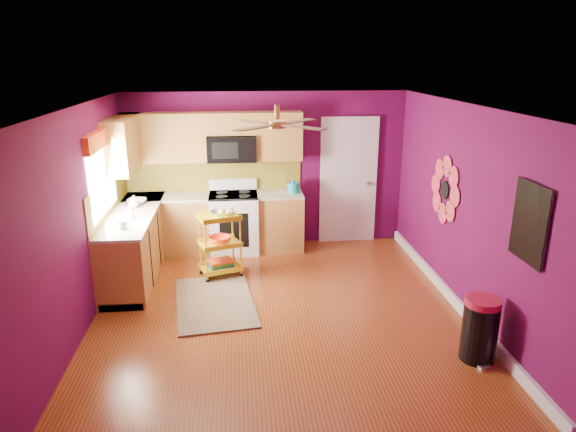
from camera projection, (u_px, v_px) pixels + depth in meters
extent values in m
plane|color=maroon|center=(280.00, 312.00, 6.34)|extent=(5.00, 5.00, 0.00)
cube|color=#55093F|center=(267.00, 170.00, 8.34)|extent=(4.50, 0.04, 2.50)
cube|color=#55093F|center=(308.00, 322.00, 3.59)|extent=(4.50, 0.04, 2.50)
cube|color=#55093F|center=(80.00, 222.00, 5.76)|extent=(0.04, 5.00, 2.50)
cube|color=#55093F|center=(465.00, 210.00, 6.17)|extent=(0.04, 5.00, 2.50)
cube|color=silver|center=(278.00, 107.00, 5.59)|extent=(4.50, 5.00, 0.04)
cube|color=white|center=(453.00, 299.00, 6.53)|extent=(0.05, 4.90, 0.14)
cube|color=#956228|center=(135.00, 245.00, 7.31)|extent=(0.60, 2.30, 0.90)
cube|color=#956228|center=(215.00, 224.00, 8.21)|extent=(2.80, 0.60, 0.90)
cube|color=beige|center=(132.00, 214.00, 7.16)|extent=(0.63, 2.30, 0.04)
cube|color=beige|center=(214.00, 196.00, 8.07)|extent=(2.80, 0.63, 0.04)
cube|color=black|center=(138.00, 271.00, 7.43)|extent=(0.54, 2.30, 0.10)
cube|color=black|center=(216.00, 247.00, 8.33)|extent=(2.80, 0.54, 0.10)
cube|color=white|center=(234.00, 223.00, 8.21)|extent=(0.76, 0.66, 0.92)
cube|color=black|center=(233.00, 195.00, 8.07)|extent=(0.76, 0.62, 0.03)
cube|color=white|center=(233.00, 184.00, 8.30)|extent=(0.76, 0.06, 0.18)
cube|color=black|center=(234.00, 231.00, 7.91)|extent=(0.45, 0.02, 0.55)
cube|color=#956228|center=(163.00, 138.00, 7.86)|extent=(1.32, 0.33, 0.75)
cube|color=#956228|center=(279.00, 136.00, 8.03)|extent=(0.72, 0.33, 0.75)
cube|color=#956228|center=(231.00, 123.00, 7.90)|extent=(0.76, 0.33, 0.34)
cube|color=#956228|center=(124.00, 143.00, 7.35)|extent=(0.33, 1.30, 0.75)
cube|color=black|center=(232.00, 148.00, 7.98)|extent=(0.76, 0.38, 0.40)
cube|color=brown|center=(214.00, 175.00, 8.27)|extent=(2.80, 0.01, 0.51)
cube|color=brown|center=(109.00, 195.00, 7.05)|extent=(0.01, 2.30, 0.51)
cube|color=white|center=(102.00, 175.00, 6.66)|extent=(0.03, 1.20, 1.00)
cube|color=#FE4416|center=(100.00, 139.00, 6.53)|extent=(0.08, 1.35, 0.22)
cube|color=white|center=(348.00, 182.00, 8.51)|extent=(0.85, 0.04, 2.05)
cube|color=white|center=(348.00, 182.00, 8.49)|extent=(0.95, 0.02, 2.15)
sphere|color=#BF8C3F|center=(368.00, 184.00, 8.49)|extent=(0.07, 0.07, 0.07)
cylinder|color=black|center=(445.00, 190.00, 6.71)|extent=(0.01, 0.24, 0.24)
cube|color=teal|center=(531.00, 223.00, 4.75)|extent=(0.03, 0.52, 0.72)
cube|color=black|center=(529.00, 223.00, 4.75)|extent=(0.01, 0.56, 0.76)
cylinder|color=#BF8C3F|center=(277.00, 112.00, 5.80)|extent=(0.06, 0.06, 0.16)
cylinder|color=#BF8C3F|center=(277.00, 124.00, 5.85)|extent=(0.20, 0.20, 0.08)
cube|color=#4C2D19|center=(298.00, 121.00, 6.13)|extent=(0.47, 0.47, 0.01)
cube|color=#4C2D19|center=(253.00, 122.00, 6.08)|extent=(0.47, 0.47, 0.01)
cube|color=#4C2D19|center=(254.00, 128.00, 5.56)|extent=(0.47, 0.47, 0.01)
cube|color=#4C2D19|center=(304.00, 127.00, 5.61)|extent=(0.47, 0.47, 0.01)
cube|color=black|center=(215.00, 302.00, 6.58)|extent=(1.14, 1.66, 0.02)
cylinder|color=yellow|center=(206.00, 252.00, 7.00)|extent=(0.02, 0.02, 0.86)
cylinder|color=yellow|center=(241.00, 247.00, 7.19)|extent=(0.02, 0.02, 0.86)
cylinder|color=yellow|center=(200.00, 244.00, 7.30)|extent=(0.02, 0.02, 0.86)
cylinder|color=yellow|center=(233.00, 239.00, 7.49)|extent=(0.02, 0.02, 0.86)
sphere|color=black|center=(208.00, 281.00, 7.13)|extent=(0.06, 0.06, 0.06)
sphere|color=black|center=(241.00, 275.00, 7.33)|extent=(0.06, 0.06, 0.06)
sphere|color=black|center=(201.00, 272.00, 7.43)|extent=(0.06, 0.06, 0.06)
sphere|color=black|center=(234.00, 267.00, 7.62)|extent=(0.06, 0.06, 0.06)
cube|color=yellow|center=(219.00, 218.00, 7.12)|extent=(0.66, 0.56, 0.03)
cube|color=yellow|center=(220.00, 244.00, 7.24)|extent=(0.66, 0.56, 0.03)
cube|color=yellow|center=(221.00, 268.00, 7.35)|extent=(0.66, 0.56, 0.03)
imported|color=beige|center=(222.00, 214.00, 7.13)|extent=(0.39, 0.39, 0.07)
sphere|color=yellow|center=(222.00, 212.00, 7.12)|extent=(0.10, 0.10, 0.10)
imported|color=#FE4416|center=(220.00, 240.00, 7.22)|extent=(0.40, 0.40, 0.10)
cube|color=navy|center=(221.00, 266.00, 7.34)|extent=(0.38, 0.33, 0.04)
cube|color=#267233|center=(221.00, 263.00, 7.33)|extent=(0.38, 0.33, 0.04)
cube|color=#FE4416|center=(221.00, 261.00, 7.32)|extent=(0.38, 0.33, 0.03)
cylinder|color=black|center=(479.00, 332.00, 5.28)|extent=(0.44, 0.44, 0.62)
cylinder|color=#B1193A|center=(483.00, 302.00, 5.18)|extent=(0.36, 0.36, 0.07)
cube|color=beige|center=(484.00, 367.00, 5.20)|extent=(0.14, 0.09, 0.03)
cylinder|color=#16A1AA|center=(293.00, 188.00, 8.14)|extent=(0.18, 0.18, 0.16)
sphere|color=#16A1AA|center=(293.00, 182.00, 8.11)|extent=(0.06, 0.06, 0.06)
cube|color=beige|center=(293.00, 186.00, 8.20)|extent=(0.22, 0.15, 0.18)
imported|color=#EA3F72|center=(130.00, 212.00, 6.85)|extent=(0.08, 0.09, 0.19)
imported|color=white|center=(134.00, 202.00, 7.34)|extent=(0.14, 0.14, 0.18)
imported|color=white|center=(137.00, 202.00, 7.55)|extent=(0.28, 0.28, 0.07)
imported|color=white|center=(122.00, 225.00, 6.44)|extent=(0.13, 0.13, 0.10)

